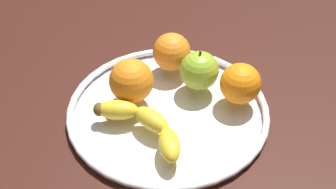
% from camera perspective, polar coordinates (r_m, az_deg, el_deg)
% --- Properties ---
extents(ground_plane, '(1.46, 1.46, 0.04)m').
position_cam_1_polar(ground_plane, '(0.86, -0.00, -3.38)').
color(ground_plane, '#34160F').
extents(fruit_bowl, '(0.36, 0.36, 0.02)m').
position_cam_1_polar(fruit_bowl, '(0.84, -0.00, -1.98)').
color(fruit_bowl, silver).
rests_on(fruit_bowl, ground_plane).
extents(banana, '(0.19, 0.11, 0.03)m').
position_cam_1_polar(banana, '(0.78, -2.97, -3.53)').
color(banana, yellow).
rests_on(banana, fruit_bowl).
extents(apple, '(0.07, 0.07, 0.08)m').
position_cam_1_polar(apple, '(0.86, 3.81, 2.91)').
color(apple, '#8FB32E').
rests_on(apple, fruit_bowl).
extents(orange_center, '(0.08, 0.08, 0.08)m').
position_cam_1_polar(orange_center, '(0.83, -4.32, 1.84)').
color(orange_center, orange).
rests_on(orange_center, fruit_bowl).
extents(orange_front_left, '(0.07, 0.07, 0.07)m').
position_cam_1_polar(orange_front_left, '(0.84, 8.74, 1.31)').
color(orange_front_left, orange).
rests_on(orange_front_left, fruit_bowl).
extents(orange_back_left, '(0.07, 0.07, 0.07)m').
position_cam_1_polar(orange_back_left, '(0.90, 0.44, 5.18)').
color(orange_back_left, orange).
rests_on(orange_back_left, fruit_bowl).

